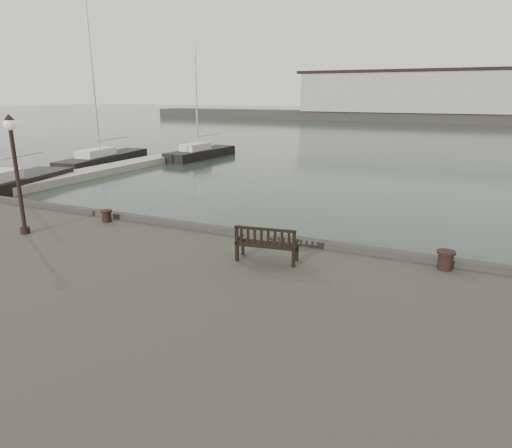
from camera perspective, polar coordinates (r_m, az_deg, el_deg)
The scene contains 10 objects.
ground at distance 14.17m, azimuth 3.39°, elevation -8.01°, with size 400.00×400.00×0.00m, color black.
pontoon at distance 33.60m, azimuth -22.91°, elevation 5.28°, with size 2.00×24.00×0.50m, color #A7A39A.
breakwater at distance 104.48m, azimuth 20.69°, elevation 14.18°, with size 140.00×9.50×12.20m.
bench at distance 11.81m, azimuth 1.37°, elevation -3.31°, with size 1.67×0.77×0.92m.
bollard_left at distance 16.26m, azimuth -18.17°, elevation 0.96°, with size 0.39×0.39×0.41m, color black.
bollard_right at distance 12.22m, azimuth 22.60°, elevation -4.20°, with size 0.45×0.45×0.48m, color black.
lamp_post at distance 15.49m, azimuth -27.93°, elevation 7.23°, with size 0.36×0.36×3.64m.
yacht_a at distance 31.51m, azimuth -28.95°, elevation 3.89°, with size 4.88×10.54×13.86m.
yacht_b at distance 41.07m, azimuth -18.42°, elevation 7.46°, with size 3.67×10.52×13.58m.
yacht_d at distance 43.21m, azimuth -6.88°, elevation 8.52°, with size 2.84×8.55×10.75m.
Camera 1 is at (4.74, -12.05, 5.75)m, focal length 32.00 mm.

